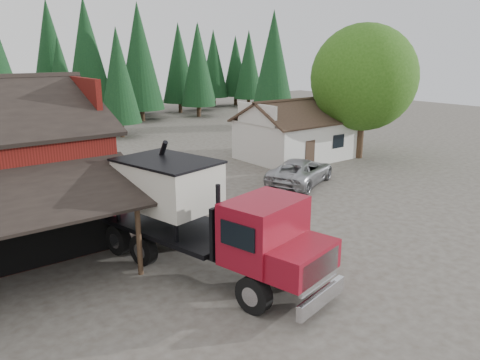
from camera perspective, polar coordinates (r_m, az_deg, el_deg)
ground at (r=19.71m, az=5.81°, el=-9.03°), size 120.00×120.00×0.00m
farmhouse at (r=36.90m, az=6.83°, el=5.24°), size 8.60×6.42×4.65m
deciduous_tree at (r=37.38m, az=14.87°, el=11.53°), size 8.00×8.00×10.20m
conifer_backdrop at (r=56.93m, az=-24.63°, el=5.84°), size 76.00×16.00×16.00m
near_pine_b at (r=46.79m, az=-14.61°, el=12.22°), size 3.96×3.96×10.40m
near_pine_c at (r=52.00m, az=4.09°, el=14.05°), size 4.84×4.84×12.40m
feed_truck at (r=17.65m, az=-4.75°, el=-4.26°), size 5.03×10.80×4.72m
silver_car at (r=29.73m, az=7.40°, el=1.06°), size 6.46×4.81×1.63m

